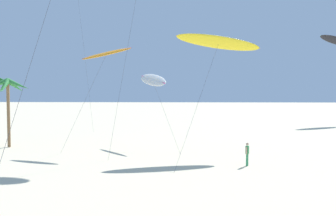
{
  "coord_description": "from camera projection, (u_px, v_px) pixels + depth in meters",
  "views": [
    {
      "loc": [
        1.46,
        -0.51,
        5.87
      ],
      "look_at": [
        0.71,
        19.9,
        4.76
      ],
      "focal_mm": 39.08,
      "sensor_mm": 36.0,
      "label": 1
    }
  ],
  "objects": [
    {
      "name": "palm_tree_1",
      "position": [
        8.0,
        90.0,
        36.04
      ],
      "size": [
        4.14,
        4.17,
        6.85
      ],
      "color": "olive",
      "rests_on": "ground"
    },
    {
      "name": "flying_kite_7",
      "position": [
        219.0,
        42.0,
        33.05
      ],
      "size": [
        7.98,
        9.98,
        11.07
      ],
      "color": "yellow",
      "rests_on": "ground"
    },
    {
      "name": "flying_kite_4",
      "position": [
        106.0,
        54.0,
        34.93
      ],
      "size": [
        6.27,
        3.5,
        9.96
      ],
      "color": "orange",
      "rests_on": "ground"
    },
    {
      "name": "flying_kite_8",
      "position": [
        153.0,
        80.0,
        37.6
      ],
      "size": [
        4.76,
        7.8,
        7.76
      ],
      "color": "white",
      "rests_on": "ground"
    },
    {
      "name": "person_foreground_walker",
      "position": [
        247.0,
        153.0,
        27.52
      ],
      "size": [
        0.31,
        0.47,
        1.76
      ],
      "color": "#338E56",
      "rests_on": "ground"
    }
  ]
}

